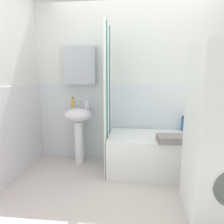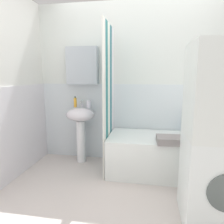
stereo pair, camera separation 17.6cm
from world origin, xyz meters
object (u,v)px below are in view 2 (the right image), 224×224
(soap_dispenser, at_px, (75,102))
(toothbrush_cup, at_px, (89,104))
(body_wash_bottle, at_px, (194,128))
(towel_folded, at_px, (171,140))
(sink, at_px, (81,123))
(conditioner_bottle, at_px, (185,125))
(washer_dryer_stack, at_px, (221,137))
(shampoo_bottle, at_px, (203,127))
(bathtub, at_px, (160,155))

(soap_dispenser, bearing_deg, toothbrush_cup, -4.02)
(body_wash_bottle, distance_m, towel_folded, 0.65)
(toothbrush_cup, distance_m, towel_folded, 1.32)
(sink, xyz_separation_m, conditioner_bottle, (1.55, 0.12, 0.00))
(conditioner_bottle, height_order, washer_dryer_stack, washer_dryer_stack)
(towel_folded, bearing_deg, shampoo_bottle, 47.93)
(sink, distance_m, conditioner_bottle, 1.55)
(bathtub, bearing_deg, soap_dispenser, 169.21)
(soap_dispenser, relative_size, conditioner_bottle, 0.73)
(sink, xyz_separation_m, shampoo_bottle, (1.79, 0.11, -0.02))
(soap_dispenser, height_order, washer_dryer_stack, washer_dryer_stack)
(conditioner_bottle, xyz_separation_m, washer_dryer_stack, (0.09, -1.20, 0.18))
(soap_dispenser, bearing_deg, conditioner_bottle, 1.71)
(conditioner_bottle, bearing_deg, soap_dispenser, -178.29)
(sink, xyz_separation_m, body_wash_bottle, (1.66, 0.10, -0.03))
(bathtub, relative_size, washer_dryer_stack, 0.88)
(bathtub, xyz_separation_m, washer_dryer_stack, (0.45, -0.91, 0.55))
(soap_dispenser, distance_m, toothbrush_cup, 0.22)
(shampoo_bottle, bearing_deg, washer_dryer_stack, -97.40)
(body_wash_bottle, relative_size, conditioner_bottle, 0.71)
(bathtub, distance_m, shampoo_bottle, 0.75)
(bathtub, relative_size, shampoo_bottle, 7.82)
(sink, relative_size, toothbrush_cup, 7.72)
(toothbrush_cup, bearing_deg, washer_dryer_stack, -36.95)
(washer_dryer_stack, bearing_deg, conditioner_bottle, 94.36)
(shampoo_bottle, bearing_deg, conditioner_bottle, 178.29)
(towel_folded, bearing_deg, toothbrush_cup, 157.09)
(toothbrush_cup, bearing_deg, soap_dispenser, 175.98)
(toothbrush_cup, bearing_deg, towel_folded, -22.91)
(sink, bearing_deg, washer_dryer_stack, -33.59)
(soap_dispenser, xyz_separation_m, shampoo_bottle, (1.89, 0.04, -0.32))
(soap_dispenser, xyz_separation_m, toothbrush_cup, (0.22, -0.02, -0.02))
(sink, xyz_separation_m, toothbrush_cup, (0.12, 0.05, 0.28))
(sink, distance_m, washer_dryer_stack, 1.97)
(bathtub, xyz_separation_m, conditioner_bottle, (0.36, 0.29, 0.37))
(soap_dispenser, relative_size, toothbrush_cup, 1.53)
(shampoo_bottle, xyz_separation_m, washer_dryer_stack, (-0.16, -1.20, 0.20))
(shampoo_bottle, bearing_deg, body_wash_bottle, -173.77)
(towel_folded, bearing_deg, body_wash_bottle, 55.50)
(body_wash_bottle, bearing_deg, bathtub, -150.13)
(toothbrush_cup, height_order, bathtub, toothbrush_cup)
(soap_dispenser, relative_size, shampoo_bottle, 0.93)
(shampoo_bottle, relative_size, body_wash_bottle, 1.11)
(sink, bearing_deg, towel_folded, -18.88)
(soap_dispenser, height_order, toothbrush_cup, soap_dispenser)
(toothbrush_cup, relative_size, towel_folded, 0.32)
(bathtub, distance_m, conditioner_bottle, 0.59)
(soap_dispenser, height_order, shampoo_bottle, soap_dispenser)
(soap_dispenser, height_order, body_wash_bottle, soap_dispenser)
(soap_dispenser, xyz_separation_m, towel_folded, (1.39, -0.51, -0.36))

